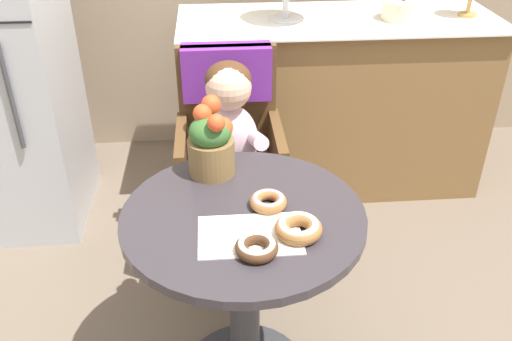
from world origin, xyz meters
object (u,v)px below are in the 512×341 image
Objects in this scene: cafe_table at (244,268)px; donut_mid at (257,247)px; seated_child at (230,137)px; donut_side at (298,228)px; wicker_chair at (229,128)px; round_layer_cake at (402,10)px; flower_vase at (211,141)px; donut_front at (268,201)px.

donut_mid is at bearing -82.39° from cafe_table.
donut_side is at bearing -76.32° from seated_child.
wicker_chair reaches higher than cafe_table.
flower_vase is at bearing -132.05° from round_layer_cake.
seated_child is at bearing 77.41° from flower_vase.
round_layer_cake is (0.76, 1.23, 0.20)m from donut_front.
donut_side is (0.16, -0.66, 0.07)m from seated_child.
flower_vase is 1.30× the size of round_layer_cake.
round_layer_cake is at bearing 60.48° from donut_mid.
donut_mid is at bearing -103.98° from donut_front.
wicker_chair is 3.82× the size of flower_vase.
wicker_chair is at bearing 97.73° from donut_front.
seated_child is 0.53m from donut_front.
cafe_table is 0.24m from donut_front.
donut_front is (0.09, -0.67, 0.10)m from wicker_chair.
donut_side reaches higher than donut_mid.
cafe_table is 0.71m from wicker_chair.
donut_front is at bearing 116.13° from donut_side.
flower_vase is (-0.16, 0.21, 0.09)m from donut_front.
donut_front is 1.47m from round_layer_cake.
donut_side is at bearing -75.71° from wicker_chair.
cafe_table is 3.76× the size of round_layer_cake.
wicker_chair reaches higher than donut_mid.
wicker_chair reaches higher than donut_side.
seated_child is 6.55× the size of donut_front.
donut_front is 0.21m from donut_mid.
round_layer_cake is at bearing 63.16° from donut_side.
seated_child is 0.36m from flower_vase.
wicker_chair is 8.60× the size of donut_front.
cafe_table is 0.30m from donut_mid.
flower_vase reaches higher than donut_mid.
cafe_table is 0.41m from flower_vase.
seated_child is at bearing -86.85° from wicker_chair.
donut_side is 0.43m from flower_vase.
cafe_table is at bearing 97.61° from donut_mid.
flower_vase is (-0.09, 0.23, 0.33)m from cafe_table.
flower_vase reaches higher than donut_front.
donut_mid is 0.14m from donut_side.
wicker_chair is at bearing 101.14° from donut_side.
flower_vase is at bearing 110.14° from cafe_table.
wicker_chair is 0.89m from donut_mid.
donut_front is 0.84× the size of donut_side.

